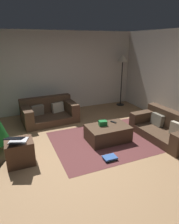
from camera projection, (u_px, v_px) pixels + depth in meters
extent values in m
plane|color=#93704C|center=(81.00, 157.00, 4.12)|extent=(6.40, 6.40, 0.00)
cube|color=beige|center=(46.00, 73.00, 6.39)|extent=(6.40, 0.12, 2.60)
cube|color=#473323|center=(50.00, 118.00, 5.88)|extent=(1.61, 1.06, 0.21)
cube|color=#473323|center=(46.00, 104.00, 6.06)|extent=(1.56, 0.35, 0.47)
cube|color=#473323|center=(70.00, 106.00, 6.07)|extent=(0.31, 0.97, 0.34)
cube|color=#473323|center=(26.00, 113.00, 5.50)|extent=(0.31, 0.97, 0.34)
cube|color=#BCB299|center=(58.00, 107.00, 6.05)|extent=(0.39, 0.25, 0.31)
cube|color=#716B5B|center=(38.00, 110.00, 5.79)|extent=(0.38, 0.23, 0.31)
cube|color=#473323|center=(162.00, 134.00, 4.88)|extent=(0.91, 1.66, 0.21)
cube|color=#473323|center=(173.00, 120.00, 4.89)|extent=(0.30, 1.64, 0.44)
cube|color=#473323|center=(145.00, 116.00, 5.39)|extent=(0.86, 0.27, 0.27)
cube|color=#BCB299|center=(178.00, 129.00, 4.55)|extent=(0.20, 0.38, 0.31)
cube|color=#716B5B|center=(157.00, 120.00, 5.11)|extent=(0.15, 0.36, 0.31)
cube|color=#473323|center=(108.00, 133.00, 4.74)|extent=(0.99, 0.66, 0.38)
cube|color=#19662D|center=(103.00, 123.00, 4.70)|extent=(0.21, 0.18, 0.12)
cube|color=black|center=(113.00, 122.00, 4.88)|extent=(0.11, 0.17, 0.02)
cube|color=#4C3323|center=(20.00, 152.00, 3.83)|extent=(0.52, 0.44, 0.49)
cube|color=silver|center=(18.00, 141.00, 3.74)|extent=(0.40, 0.36, 0.02)
cube|color=black|center=(15.00, 138.00, 3.54)|extent=(0.39, 0.35, 0.08)
cube|color=#387A47|center=(111.00, 159.00, 4.02)|extent=(0.21, 0.15, 0.03)
cube|color=#2D5193|center=(110.00, 157.00, 4.01)|extent=(0.27, 0.20, 0.04)
cylinder|color=black|center=(120.00, 104.00, 7.45)|extent=(0.28, 0.28, 0.02)
cylinder|color=black|center=(121.00, 84.00, 7.18)|extent=(0.04, 0.04, 1.59)
cone|color=beige|center=(123.00, 58.00, 6.87)|extent=(0.36, 0.36, 0.24)
cube|color=#592C2C|center=(107.00, 140.00, 4.80)|extent=(2.60, 2.00, 0.01)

